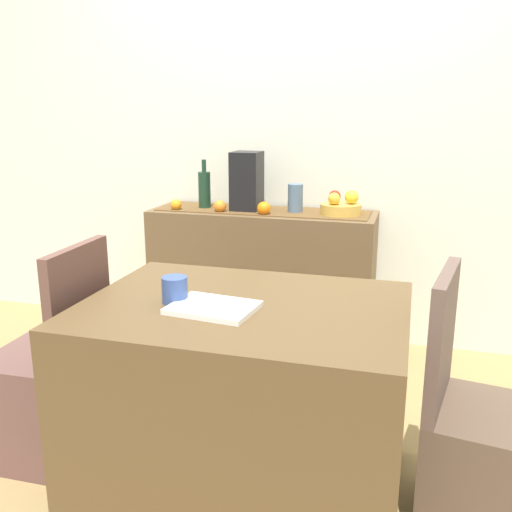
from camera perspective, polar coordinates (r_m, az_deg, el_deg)
name	(u,v)px	position (r m, az deg, el deg)	size (l,w,h in m)	color
ground_plane	(239,427)	(2.68, -1.76, -16.90)	(6.40, 6.40, 0.02)	#9C814F
room_wall_rear	(297,117)	(3.43, 4.21, 13.92)	(6.40, 0.06, 2.70)	silver
sideboard_console	(262,279)	(3.35, 0.63, -2.36)	(1.30, 0.42, 0.82)	brown
table_runner	(262,211)	(3.26, 0.65, 4.63)	(1.22, 0.32, 0.01)	brown
fruit_bowl	(341,209)	(3.16, 8.58, 4.75)	(0.23, 0.23, 0.06)	gold
apple_left	(335,196)	(3.21, 7.99, 6.03)	(0.07, 0.07, 0.07)	red
apple_rear	(334,199)	(3.11, 7.93, 5.77)	(0.07, 0.07, 0.07)	gold
apple_right	(352,197)	(3.16, 9.68, 5.90)	(0.08, 0.08, 0.08)	gold
wine_bottle	(204,189)	(3.35, -5.25, 6.76)	(0.07, 0.07, 0.29)	#1B3926
coffee_maker	(247,181)	(3.26, -0.94, 7.58)	(0.16, 0.18, 0.34)	black
ceramic_vase	(295,198)	(3.20, 4.01, 5.84)	(0.08, 0.08, 0.16)	slate
orange_loose_end	(220,206)	(3.22, -3.67, 5.05)	(0.07, 0.07, 0.07)	orange
orange_loose_near_bowl	(264,208)	(3.13, 0.81, 4.86)	(0.08, 0.08, 0.08)	orange
orange_loose_mid	(176,205)	(3.31, -8.10, 5.17)	(0.06, 0.06, 0.06)	orange
dining_table	(244,400)	(2.11, -1.18, -14.38)	(1.12, 0.83, 0.74)	brown
open_book	(213,308)	(1.89, -4.37, -5.24)	(0.28, 0.21, 0.02)	white
coffee_cup	(175,290)	(1.97, -8.25, -3.41)	(0.09, 0.09, 0.09)	#354D8D
chair_near_window	(51,395)	(2.50, -20.04, -13.12)	(0.41, 0.41, 0.90)	brown
chair_by_corner	(483,462)	(2.11, 22.04, -18.80)	(0.46, 0.46, 0.90)	brown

